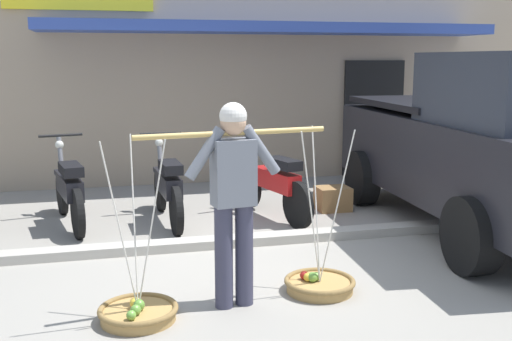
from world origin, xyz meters
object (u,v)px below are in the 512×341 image
wooden_crate (333,199)px  fruit_basket_right_side (319,283)px  fruit_vendor (234,191)px  fruit_basket_left_side (138,312)px  parked_truck (490,146)px  motorcycle_end_of_row (273,183)px  motorcycle_second_in_row (69,190)px  motorcycle_third_in_row (168,187)px

wooden_crate → fruit_basket_right_side: bearing=-113.4°
fruit_vendor → fruit_basket_left_side: fruit_vendor is taller
fruit_basket_left_side → parked_truck: 4.55m
fruit_vendor → motorcycle_end_of_row: bearing=67.9°
fruit_basket_left_side → wooden_crate: size_ratio=3.30×
motorcycle_second_in_row → wooden_crate: 3.44m
motorcycle_third_in_row → motorcycle_end_of_row: size_ratio=1.03×
motorcycle_second_in_row → wooden_crate: bearing=-0.7°
fruit_vendor → motorcycle_second_in_row: 3.28m
fruit_basket_left_side → motorcycle_second_in_row: fruit_basket_left_side is taller
fruit_basket_right_side → motorcycle_second_in_row: 3.59m
motorcycle_third_in_row → parked_truck: parked_truck is taller
fruit_basket_right_side → motorcycle_second_in_row: bearing=128.7°
parked_truck → wooden_crate: (-1.38, 1.41, -0.87)m
motorcycle_second_in_row → motorcycle_third_in_row: bearing=-6.4°
fruit_basket_right_side → motorcycle_end_of_row: 2.60m
fruit_vendor → fruit_basket_right_side: fruit_vendor is taller
fruit_vendor → wooden_crate: size_ratio=3.85×
motorcycle_third_in_row → fruit_vendor: bearing=-84.8°
fruit_vendor → motorcycle_end_of_row: (1.08, 2.67, -0.52)m
parked_truck → wooden_crate: parked_truck is taller
fruit_basket_left_side → fruit_basket_right_side: (1.59, 0.23, -0.00)m
fruit_basket_right_side → motorcycle_second_in_row: (-2.24, 2.79, 0.38)m
fruit_basket_right_side → motorcycle_second_in_row: fruit_basket_right_side is taller
fruit_basket_left_side → motorcycle_second_in_row: (-0.64, 3.02, 0.38)m
wooden_crate → fruit_vendor: bearing=-124.7°
motorcycle_third_in_row → motorcycle_end_of_row: (1.34, -0.10, 0.00)m
fruit_basket_right_side → wooden_crate: (1.19, 2.74, 0.09)m
motorcycle_end_of_row → wooden_crate: motorcycle_end_of_row is taller
fruit_basket_left_side → motorcycle_third_in_row: fruit_basket_left_side is taller
motorcycle_end_of_row → wooden_crate: size_ratio=4.04×
motorcycle_second_in_row → motorcycle_end_of_row: (2.53, -0.23, 0.00)m
fruit_basket_left_side → motorcycle_third_in_row: 2.96m
fruit_vendor → parked_truck: (3.36, 1.45, 0.05)m
fruit_vendor → wooden_crate: 3.57m
fruit_vendor → motorcycle_third_in_row: size_ratio=0.93×
fruit_vendor → fruit_basket_right_side: size_ratio=1.17×
fruit_basket_right_side → motorcycle_third_in_row: bearing=111.6°
motorcycle_end_of_row → fruit_basket_left_side: bearing=-124.0°
motorcycle_second_in_row → fruit_basket_right_side: bearing=-51.3°
fruit_basket_right_side → parked_truck: parked_truck is taller
motorcycle_second_in_row → motorcycle_third_in_row: (1.19, -0.13, 0.00)m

